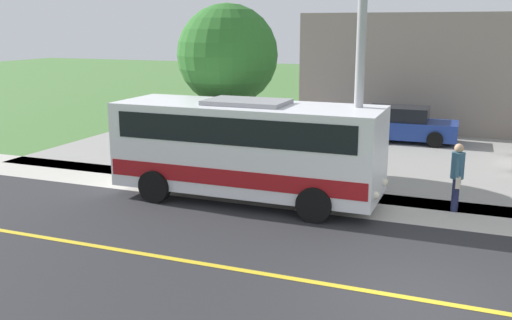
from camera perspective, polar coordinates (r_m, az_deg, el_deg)
ground_plane at (r=10.85m, az=16.04°, el=-13.26°), size 120.00×120.00×0.00m
road_surface at (r=10.85m, az=16.04°, el=-13.24°), size 8.00×100.00×0.01m
sidewalk at (r=15.68m, az=17.97°, el=-5.03°), size 2.40×100.00×0.01m
road_centre_line at (r=10.84m, az=16.04°, el=-13.22°), size 0.16×100.00×0.00m
shuttle_bus_front at (r=15.70m, az=-0.89°, el=1.47°), size 2.62×7.42×2.80m
pedestrian_waiting at (r=15.78m, az=19.39°, el=-1.38°), size 0.72×0.34×1.79m
street_light_pole at (r=14.90m, az=10.40°, el=12.89°), size 1.97×0.24×8.59m
parked_car_near at (r=24.77m, az=14.28°, el=3.41°), size 2.09×4.44×1.45m
tree_curbside at (r=18.81m, az=-2.84°, el=10.35°), size 3.26×3.26×5.45m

